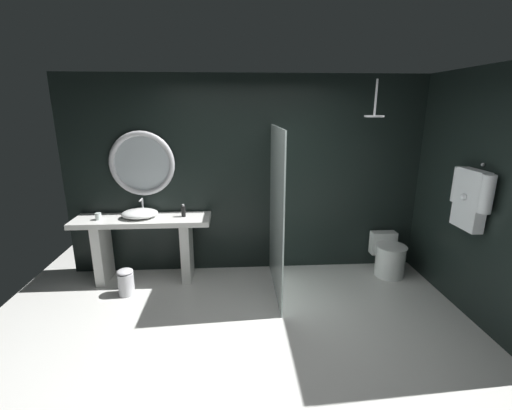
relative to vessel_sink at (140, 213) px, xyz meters
The scene contains 13 objects.
ground_plane 2.31m from the vessel_sink, 48.79° to the right, with size 5.76×5.76×0.00m, color silver.
back_wall_panel 1.49m from the vessel_sink, 12.23° to the left, with size 4.80×0.10×2.60m, color black.
side_wall_right 3.86m from the vessel_sink, 12.59° to the right, with size 0.10×2.47×2.60m, color black.
vanity_counter 0.34m from the vessel_sink, 20.46° to the right, with size 1.70×0.49×0.84m.
vessel_sink is the anchor object (origin of this frame).
tumbler_cup 0.50m from the vessel_sink, behind, with size 0.07×0.07×0.09m, color silver.
soap_dispenser 0.54m from the vessel_sink, ahead, with size 0.05×0.05×0.16m.
round_wall_mirror 0.63m from the vessel_sink, 82.83° to the left, with size 0.83×0.07×0.83m.
shower_glass_panel 1.73m from the vessel_sink, 12.88° to the right, with size 0.02×1.28×1.99m, color silver.
rain_shower_head 3.09m from the vessel_sink, ahead, with size 0.23×0.23×0.42m.
hanging_bathrobe 3.76m from the vessel_sink, 15.28° to the right, with size 0.20×0.56×0.69m.
toilet 3.32m from the vessel_sink, ahead, with size 0.40×0.56×0.52m.
waste_bin 0.85m from the vessel_sink, 107.04° to the right, with size 0.19×0.19×0.33m.
Camera 1 is at (-0.20, -2.74, 2.20)m, focal length 24.77 mm.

